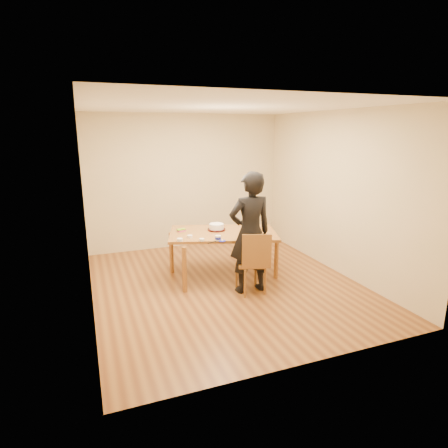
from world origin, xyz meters
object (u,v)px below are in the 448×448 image
object	(u,v)px
dining_chair	(251,264)
person	(250,233)
cake	(216,227)
cake_plate	(216,229)
dining_table	(223,233)

from	to	relation	value
dining_chair	person	world-z (taller)	person
dining_chair	cake	world-z (taller)	cake
cake_plate	person	bearing A→B (deg)	-76.76
cake	person	world-z (taller)	person
dining_table	dining_chair	bearing A→B (deg)	-61.84
cake	cake_plate	bearing A→B (deg)	0.00
dining_chair	cake_plate	size ratio (longest dim) A/B	1.27
dining_chair	cake_plate	bearing A→B (deg)	122.13
cake	person	bearing A→B (deg)	-76.76
cake_plate	dining_table	bearing A→B (deg)	-69.26
cake	person	distance (m)	0.91
person	cake	bearing A→B (deg)	-77.37
dining_table	dining_chair	distance (m)	0.84
dining_table	cake_plate	xyz separation A→B (m)	(-0.06, 0.15, 0.03)
dining_table	cake	distance (m)	0.18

